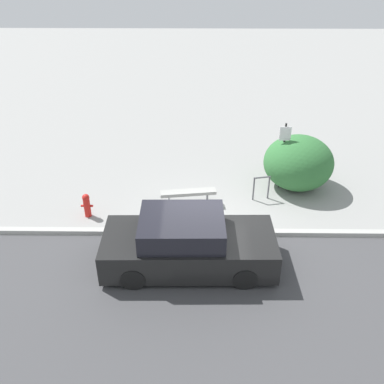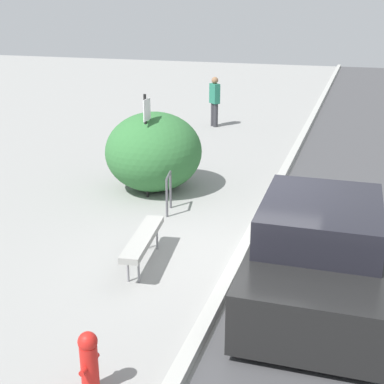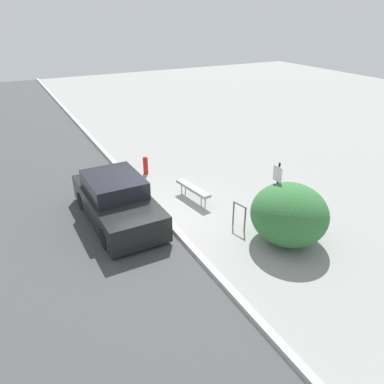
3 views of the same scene
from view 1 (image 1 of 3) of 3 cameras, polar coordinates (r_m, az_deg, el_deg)
ground_plane at (r=12.31m, az=1.88°, el=-5.60°), size 60.00×60.00×0.00m
curb at (r=12.27m, az=1.89°, el=-5.36°), size 60.00×0.20×0.13m
bench at (r=13.28m, az=-0.51°, el=-0.10°), size 1.76×0.54×0.53m
bike_rack at (r=13.75m, az=9.24°, el=0.85°), size 0.55×0.16×0.83m
sign_post at (r=14.12m, az=12.05°, el=5.48°), size 0.36×0.08×2.30m
fire_hydrant at (r=13.20m, az=-13.85°, el=-1.63°), size 0.36×0.22×0.77m
shrub_hedge at (r=14.52m, az=13.99°, el=3.81°), size 2.28×2.20×1.80m
parked_car_near at (r=10.86m, az=-0.61°, el=-6.96°), size 4.36×1.93×1.48m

